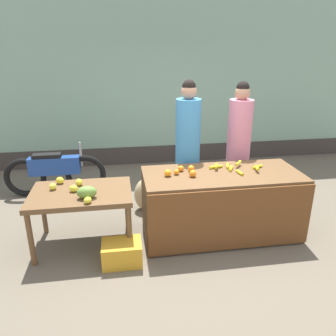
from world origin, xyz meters
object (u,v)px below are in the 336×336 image
object	(u,v)px
vendor_woman_blue_shirt	(188,149)
produce_crate	(122,253)
vendor_woman_pink_shirt	(238,146)
parked_motorcycle	(55,171)
produce_sack	(146,194)

from	to	relation	value
vendor_woman_blue_shirt	produce_crate	world-z (taller)	vendor_woman_blue_shirt
vendor_woman_blue_shirt	vendor_woman_pink_shirt	world-z (taller)	vendor_woman_blue_shirt
parked_motorcycle	produce_sack	distance (m)	1.60
vendor_woman_blue_shirt	vendor_woman_pink_shirt	bearing A→B (deg)	7.14
produce_sack	parked_motorcycle	bearing A→B (deg)	151.70
vendor_woman_pink_shirt	produce_crate	distance (m)	2.29
produce_crate	vendor_woman_blue_shirt	bearing A→B (deg)	49.10
vendor_woman_pink_shirt	produce_crate	bearing A→B (deg)	-145.08
vendor_woman_pink_shirt	produce_sack	bearing A→B (deg)	178.39
vendor_woman_blue_shirt	produce_crate	size ratio (longest dim) A/B	4.32
vendor_woman_pink_shirt	produce_crate	xyz separation A→B (m)	(-1.75, -1.23, -0.81)
vendor_woman_pink_shirt	parked_motorcycle	world-z (taller)	vendor_woman_pink_shirt
vendor_woman_pink_shirt	parked_motorcycle	size ratio (longest dim) A/B	1.16
parked_motorcycle	vendor_woman_pink_shirt	bearing A→B (deg)	-16.04
parked_motorcycle	produce_crate	xyz separation A→B (m)	(1.01, -2.02, -0.27)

